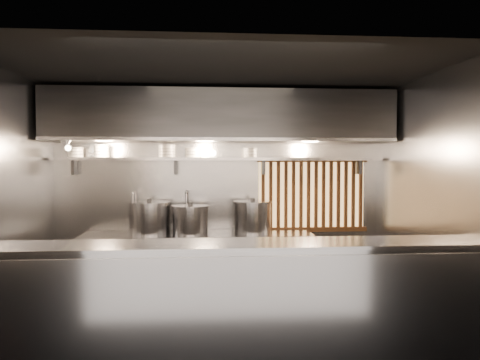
{
  "coord_description": "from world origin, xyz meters",
  "views": [
    {
      "loc": [
        -0.24,
        -5.02,
        1.83
      ],
      "look_at": [
        0.21,
        0.55,
        1.62
      ],
      "focal_mm": 35.0,
      "sensor_mm": 36.0,
      "label": 1
    }
  ],
  "objects": [
    {
      "name": "serving_counter",
      "position": [
        0.0,
        -0.96,
        0.57
      ],
      "size": [
        4.5,
        0.56,
        1.13
      ],
      "color": "gray",
      "rests_on": "floor"
    },
    {
      "name": "bowl_stack_1",
      "position": [
        -1.57,
        1.32,
        1.98
      ],
      "size": [
        0.21,
        0.21,
        0.17
      ],
      "color": "silver",
      "rests_on": "bowl_shelf"
    },
    {
      "name": "cooking_bench",
      "position": [
        -0.3,
        1.13,
        0.45
      ],
      "size": [
        3.0,
        0.7,
        0.9
      ],
      "primitive_type": "cube",
      "color": "gray",
      "rests_on": "floor"
    },
    {
      "name": "exhaust_hood",
      "position": [
        0.0,
        1.1,
        2.42
      ],
      "size": [
        4.4,
        0.81,
        0.65
      ],
      "color": "#2D2D30",
      "rests_on": "ceiling"
    },
    {
      "name": "wall_left",
      "position": [
        -2.25,
        0.0,
        1.4
      ],
      "size": [
        0.0,
        3.0,
        3.0
      ],
      "primitive_type": "plane",
      "rotation": [
        1.57,
        0.0,
        1.57
      ],
      "color": "gray",
      "rests_on": "floor"
    },
    {
      "name": "stock_pot_mid",
      "position": [
        -0.4,
        1.11,
        1.09
      ],
      "size": [
        0.64,
        0.64,
        0.41
      ],
      "rotation": [
        0.0,
        0.0,
        -0.37
      ],
      "color": "gray",
      "rests_on": "cooking_bench"
    },
    {
      "name": "bowl_stack_4",
      "position": [
        0.41,
        1.32,
        1.97
      ],
      "size": [
        0.2,
        0.2,
        0.13
      ],
      "color": "silver",
      "rests_on": "bowl_shelf"
    },
    {
      "name": "stock_pot_left",
      "position": [
        -0.94,
        1.18,
        1.11
      ],
      "size": [
        0.62,
        0.62,
        0.46
      ],
      "rotation": [
        0.0,
        0.0,
        0.09
      ],
      "color": "gray",
      "rests_on": "cooking_bench"
    },
    {
      "name": "bowl_stack_0",
      "position": [
        -1.91,
        1.32,
        1.97
      ],
      "size": [
        0.22,
        0.22,
        0.13
      ],
      "color": "silver",
      "rests_on": "bowl_shelf"
    },
    {
      "name": "bowl_stack_2",
      "position": [
        -0.71,
        1.32,
        1.98
      ],
      "size": [
        0.24,
        0.24,
        0.17
      ],
      "color": "silver",
      "rests_on": "bowl_shelf"
    },
    {
      "name": "wall_right",
      "position": [
        2.25,
        0.0,
        1.4
      ],
      "size": [
        0.0,
        3.0,
        3.0
      ],
      "primitive_type": "plane",
      "rotation": [
        1.57,
        0.0,
        -1.57
      ],
      "color": "gray",
      "rests_on": "floor"
    },
    {
      "name": "bowl_shelf",
      "position": [
        0.0,
        1.32,
        1.88
      ],
      "size": [
        4.4,
        0.34,
        0.04
      ],
      "primitive_type": "cube",
      "color": "gray",
      "rests_on": "wall_back"
    },
    {
      "name": "bowl_stack_3",
      "position": [
        -0.36,
        1.32,
        1.97
      ],
      "size": [
        0.23,
        0.23,
        0.13
      ],
      "color": "silver",
      "rests_on": "bowl_shelf"
    },
    {
      "name": "wall_back",
      "position": [
        0.0,
        1.5,
        1.4
      ],
      "size": [
        4.5,
        0.0,
        4.5
      ],
      "primitive_type": "plane",
      "rotation": [
        1.57,
        0.0,
        0.0
      ],
      "color": "gray",
      "rests_on": "floor"
    },
    {
      "name": "pendant_bulb",
      "position": [
        -0.1,
        1.2,
        1.96
      ],
      "size": [
        0.09,
        0.09,
        0.19
      ],
      "color": "#2D2D30",
      "rests_on": "exhaust_hood"
    },
    {
      "name": "stock_pot_right",
      "position": [
        0.43,
        1.17,
        1.11
      ],
      "size": [
        0.53,
        0.53,
        0.46
      ],
      "rotation": [
        0.0,
        0.0,
        -0.01
      ],
      "color": "gray",
      "rests_on": "cooking_bench"
    },
    {
      "name": "heat_lamp",
      "position": [
        -1.9,
        0.85,
        2.07
      ],
      "size": [
        0.25,
        0.35,
        0.2
      ],
      "color": "gray",
      "rests_on": "exhaust_hood"
    },
    {
      "name": "floor",
      "position": [
        0.0,
        0.0,
        0.0
      ],
      "size": [
        4.5,
        4.5,
        0.0
      ],
      "primitive_type": "plane",
      "color": "black",
      "rests_on": "ground"
    },
    {
      "name": "wood_screen",
      "position": [
        1.3,
        1.45,
        1.38
      ],
      "size": [
        1.56,
        0.09,
        1.04
      ],
      "color": "#F0B96C",
      "rests_on": "wall_back"
    },
    {
      "name": "faucet_left",
      "position": [
        -1.15,
        1.37,
        1.31
      ],
      "size": [
        0.04,
        0.3,
        0.5
      ],
      "color": "silver",
      "rests_on": "wall_back"
    },
    {
      "name": "faucet_right",
      "position": [
        -0.45,
        1.37,
        1.31
      ],
      "size": [
        0.04,
        0.3,
        0.5
      ],
      "color": "silver",
      "rests_on": "wall_back"
    },
    {
      "name": "ceiling",
      "position": [
        0.0,
        0.0,
        2.8
      ],
      "size": [
        4.5,
        4.5,
        0.0
      ],
      "primitive_type": "plane",
      "rotation": [
        3.14,
        0.0,
        0.0
      ],
      "color": "black",
      "rests_on": "wall_back"
    }
  ]
}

